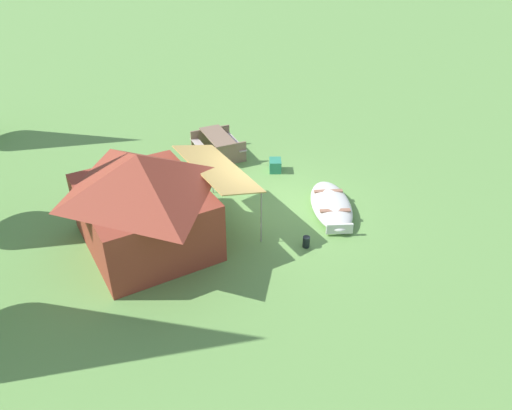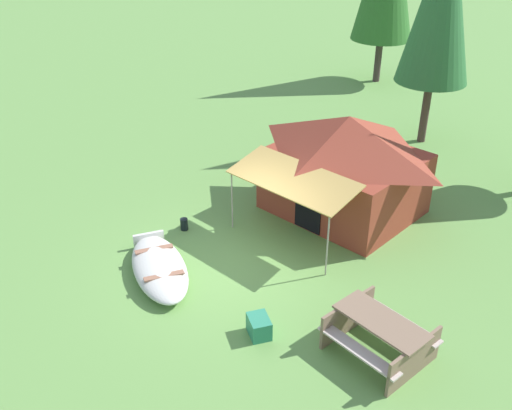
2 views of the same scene
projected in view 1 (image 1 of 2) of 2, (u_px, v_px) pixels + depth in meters
The scene contains 6 objects.
ground_plane at pixel (271, 208), 14.53m from camera, with size 80.00×80.00×0.00m, color #66984A.
beached_rowboat at pixel (331, 205), 14.30m from camera, with size 2.78×1.69×0.39m.
canvas_cabin_tent at pixel (143, 199), 12.45m from camera, with size 4.23×4.81×2.53m.
picnic_table at pixel (218, 143), 17.09m from camera, with size 1.84×1.61×0.76m.
cooler_box at pixel (275, 165), 16.33m from camera, with size 0.49×0.37×0.39m, color #2A8362.
fuel_can at pixel (306, 242), 12.92m from camera, with size 0.18×0.18×0.30m, color black.
Camera 1 is at (-11.53, 4.07, 7.86)m, focal length 35.64 mm.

